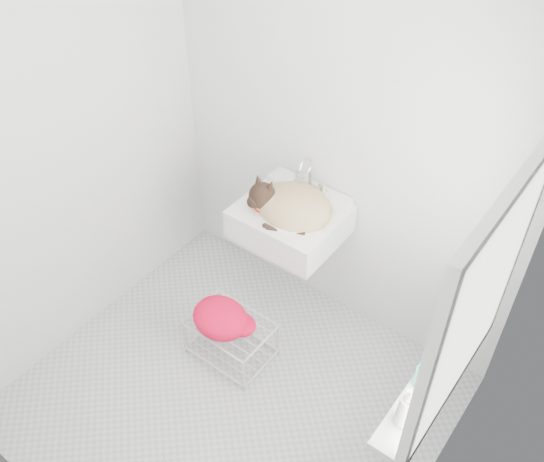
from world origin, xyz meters
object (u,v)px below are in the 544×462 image
Objects in this scene: cat at (291,206)px; bottle_a at (403,422)px; wire_rack at (231,337)px; sink at (291,209)px; bottle_b at (427,386)px; bottle_c at (454,345)px.

cat reaches higher than bottle_a.
wire_rack is 1.43m from bottle_a.
bottle_a is (1.14, -0.82, 0.00)m from sink.
sink is at bearing 144.32° from bottle_a.
sink reaches higher than wire_rack.
cat is at bearing 152.44° from bottle_b.
cat is 2.61× the size of bottle_a.
wire_rack is at bearing -172.55° from bottle_c.
cat is 1.27m from bottle_b.
cat reaches higher than wire_rack.
bottle_c is (0.00, 0.48, 0.00)m from bottle_a.
bottle_a is at bearing -44.86° from cat.
sink is at bearing 163.60° from bottle_c.
bottle_b is (1.14, -0.60, 0.00)m from sink.
wire_rack is 2.21× the size of bottle_b.
bottle_b reaches higher than bottle_a.
cat is 1.17m from bottle_c.
sink is 1.40m from bottle_a.
bottle_c reaches higher than wire_rack.
cat reaches higher than bottle_c.
bottle_a reaches higher than bottle_c.
bottle_a is 0.48m from bottle_c.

